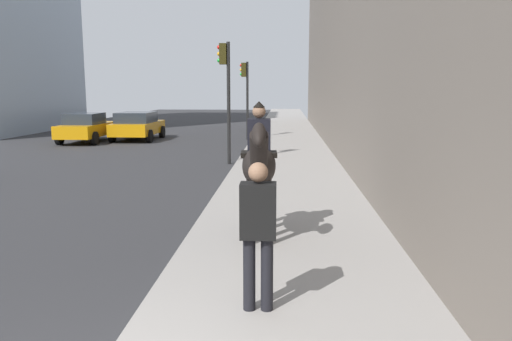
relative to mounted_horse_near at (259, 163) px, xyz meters
The scene contains 6 objects.
mounted_horse_near is the anchor object (origin of this frame).
pedestrian_greeting 2.82m from the mounted_horse_near, behind, with size 0.26×0.40×1.70m.
car_mid_lane 18.44m from the mounted_horse_near, 30.35° to the left, with size 4.05×1.92×1.44m.
car_far_lane 18.58m from the mounted_horse_near, 22.57° to the left, with size 4.01×2.11×1.44m.
traffic_light_near_curb 9.36m from the mounted_horse_near, ahead, with size 0.20×0.44×4.18m.
traffic_light_far_curb 17.62m from the mounted_horse_near, ahead, with size 0.20×0.44×3.96m.
Camera 1 is at (-3.39, -1.67, 2.61)m, focal length 35.16 mm.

